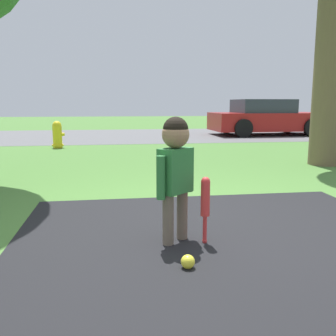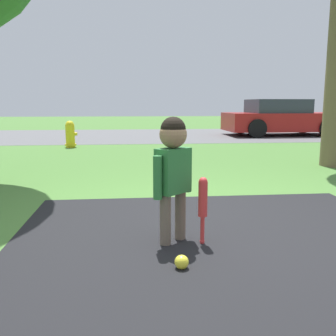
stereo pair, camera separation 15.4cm
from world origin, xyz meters
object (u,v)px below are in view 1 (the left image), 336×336
child (175,162)px  parked_car (266,118)px  fire_hydrant (57,135)px  baseball_bat (206,201)px  sports_ball (188,262)px

child → parked_car: (4.93, 9.89, -0.06)m
fire_hydrant → child: bearing=-74.8°
baseball_bat → sports_ball: (-0.23, -0.44, -0.30)m
child → sports_ball: 0.79m
fire_hydrant → parked_car: parked_car is taller
sports_ball → fire_hydrant: (-1.86, 7.33, 0.28)m
child → baseball_bat: 0.39m
child → parked_car: bearing=22.9°
child → parked_car: 11.05m
baseball_bat → parked_car: 11.01m
sports_ball → fire_hydrant: bearing=104.2°
child → baseball_bat: child is taller
fire_hydrant → parked_car: (6.78, 3.06, 0.26)m
child → sports_ball: bearing=-130.4°
baseball_bat → sports_ball: baseball_bat is taller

